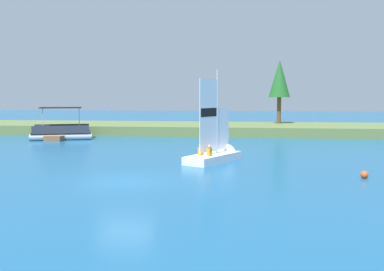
% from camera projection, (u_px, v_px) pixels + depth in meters
% --- Properties ---
extents(ground_plane, '(200.00, 200.00, 0.00)m').
position_uv_depth(ground_plane, '(125.00, 182.00, 19.46)').
color(ground_plane, '#195684').
extents(shore_bank, '(80.00, 10.11, 0.94)m').
position_uv_depth(shore_bank, '(195.00, 128.00, 46.06)').
color(shore_bank, '#5B703D').
rests_on(shore_bank, ground).
extents(shoreline_tree_left, '(2.30, 2.30, 6.89)m').
position_uv_depth(shoreline_tree_left, '(280.00, 79.00, 46.58)').
color(shoreline_tree_left, brown).
rests_on(shoreline_tree_left, shore_bank).
extents(wooden_dock, '(1.49, 6.02, 0.44)m').
position_uv_depth(wooden_dock, '(66.00, 136.00, 40.01)').
color(wooden_dock, brown).
rests_on(wooden_dock, ground).
extents(sailboat, '(3.48, 4.92, 5.87)m').
position_uv_depth(sailboat, '(220.00, 153.00, 26.04)').
color(sailboat, white).
rests_on(sailboat, ground).
extents(pontoon_boat, '(5.83, 4.24, 2.89)m').
position_uv_depth(pontoon_boat, '(61.00, 131.00, 39.01)').
color(pontoon_boat, '#B2B2B7').
rests_on(pontoon_boat, ground).
extents(channel_buoy, '(0.36, 0.36, 0.36)m').
position_uv_depth(channel_buoy, '(364.00, 175.00, 20.24)').
color(channel_buoy, '#E54C19').
rests_on(channel_buoy, ground).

